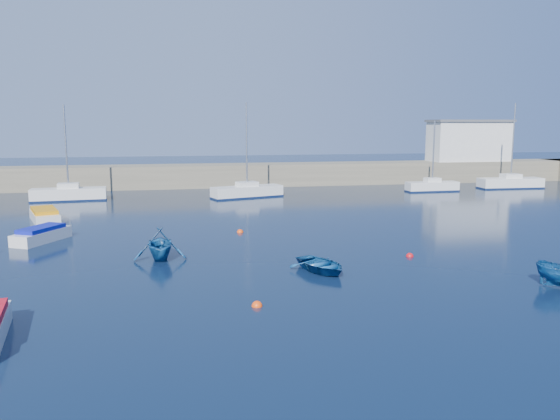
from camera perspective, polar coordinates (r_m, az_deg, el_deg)
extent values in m
plane|color=#0B1A33|center=(21.69, 10.21, -10.99)|extent=(220.00, 220.00, 0.00)
cube|color=#706955|center=(65.68, -4.42, 3.66)|extent=(96.00, 4.50, 2.60)
cube|color=silver|center=(75.07, 19.10, 6.77)|extent=(10.00, 4.00, 5.00)
cube|color=silver|center=(56.74, -21.19, 1.54)|extent=(7.06, 2.49, 1.21)
cylinder|color=#B7BABC|center=(56.38, -21.46, 6.16)|extent=(0.18, 0.18, 7.97)
cube|color=silver|center=(55.32, -3.46, 1.92)|extent=(7.53, 4.12, 1.14)
cylinder|color=#B7BABC|center=(54.94, -3.50, 6.83)|extent=(0.16, 0.16, 8.34)
cube|color=silver|center=(62.42, 15.60, 2.37)|extent=(5.81, 1.73, 1.06)
cylinder|color=#B7BABC|center=(62.11, 15.75, 5.90)|extent=(0.16, 0.16, 6.64)
cube|color=silver|center=(68.53, 22.93, 2.61)|extent=(7.44, 2.27, 1.19)
cylinder|color=#B7BABC|center=(68.22, 23.18, 6.65)|extent=(0.17, 0.17, 8.49)
cube|color=silver|center=(37.56, -23.65, -2.52)|extent=(3.16, 4.20, 0.72)
cube|color=#0D1592|center=(37.47, -23.69, -1.79)|extent=(2.61, 3.28, 0.27)
cube|color=silver|center=(45.30, -23.38, -0.64)|extent=(3.16, 5.15, 0.73)
cube|color=orange|center=(45.22, -23.42, -0.02)|extent=(2.69, 3.97, 0.27)
imported|color=navy|center=(27.64, 4.33, -5.74)|extent=(3.40, 3.97, 0.69)
imported|color=navy|center=(30.61, -12.45, -3.48)|extent=(2.94, 3.38, 1.74)
sphere|color=#FF470D|center=(22.61, -2.42, -10.02)|extent=(0.45, 0.45, 0.45)
sphere|color=red|center=(31.54, 13.40, -4.76)|extent=(0.43, 0.43, 0.43)
sphere|color=#FF470D|center=(37.52, -4.19, -2.35)|extent=(0.45, 0.45, 0.45)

